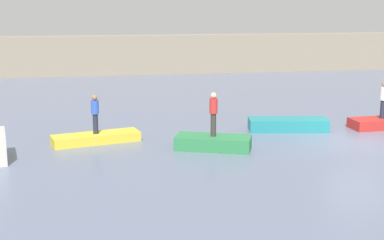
{
  "coord_description": "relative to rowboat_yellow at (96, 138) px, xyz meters",
  "views": [
    {
      "loc": [
        -10.83,
        -20.93,
        5.81
      ],
      "look_at": [
        -6.55,
        3.27,
        0.49
      ],
      "focal_mm": 51.53,
      "sensor_mm": 36.0,
      "label": 1
    }
  ],
  "objects": [
    {
      "name": "ground_plane",
      "position": [
        10.89,
        -1.81,
        -0.19
      ],
      "size": [
        120.0,
        120.0,
        0.0
      ],
      "primitive_type": "plane",
      "color": "slate"
    },
    {
      "name": "embankment_wall",
      "position": [
        10.89,
        21.75,
        1.37
      ],
      "size": [
        80.0,
        1.2,
        3.14
      ],
      "primitive_type": "cube",
      "color": "gray",
      "rests_on": "ground_plane"
    },
    {
      "name": "rowboat_yellow",
      "position": [
        0.0,
        0.0,
        0.0
      ],
      "size": [
        3.78,
        1.9,
        0.39
      ],
      "primitive_type": "cube",
      "rotation": [
        0.0,
        0.0,
        0.24
      ],
      "color": "gold",
      "rests_on": "ground_plane"
    },
    {
      "name": "rowboat_green",
      "position": [
        4.61,
        -1.9,
        0.08
      ],
      "size": [
        3.22,
        2.18,
        0.54
      ],
      "primitive_type": "cube",
      "rotation": [
        0.0,
        0.0,
        -0.36
      ],
      "color": "#2D7F47",
      "rests_on": "ground_plane"
    },
    {
      "name": "rowboat_teal",
      "position": [
        8.68,
        0.72,
        0.08
      ],
      "size": [
        3.71,
        1.72,
        0.55
      ],
      "primitive_type": "cube",
      "rotation": [
        0.0,
        0.0,
        -0.16
      ],
      "color": "teal",
      "rests_on": "ground_plane"
    },
    {
      "name": "rowboat_red",
      "position": [
        13.17,
        0.43,
        0.04
      ],
      "size": [
        3.0,
        1.35,
        0.46
      ],
      "primitive_type": "cube",
      "rotation": [
        0.0,
        0.0,
        0.05
      ],
      "color": "red",
      "rests_on": "ground_plane"
    },
    {
      "name": "person_white_shirt",
      "position": [
        13.17,
        0.43,
        1.23
      ],
      "size": [
        0.32,
        0.32,
        1.72
      ],
      "color": "#232838",
      "rests_on": "rowboat_red"
    },
    {
      "name": "person_blue_shirt",
      "position": [
        0.0,
        -0.0,
        1.12
      ],
      "size": [
        0.32,
        0.32,
        1.65
      ],
      "color": "#232838",
      "rests_on": "rowboat_yellow"
    },
    {
      "name": "person_red_shirt",
      "position": [
        4.61,
        -1.9,
        1.33
      ],
      "size": [
        0.32,
        0.32,
        1.76
      ],
      "color": "#38332D",
      "rests_on": "rowboat_green"
    }
  ]
}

